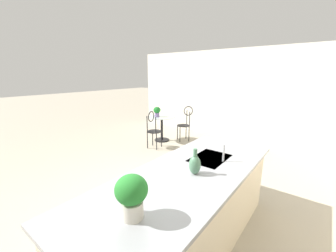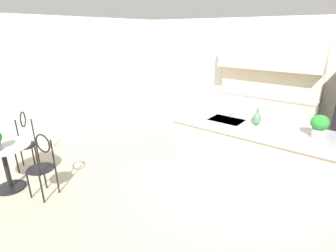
# 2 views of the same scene
# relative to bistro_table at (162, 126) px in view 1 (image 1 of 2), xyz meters

# --- Properties ---
(ground_plane) EXTENTS (40.00, 40.00, 0.00)m
(ground_plane) POSITION_rel_bistro_table_xyz_m (2.61, 1.89, -0.45)
(ground_plane) COLOR #B2A893
(wall_left_window) EXTENTS (0.12, 7.80, 2.70)m
(wall_left_window) POSITION_rel_bistro_table_xyz_m (-1.65, 1.89, 0.90)
(wall_left_window) COLOR silver
(wall_left_window) RESTS_ON ground
(kitchen_island) EXTENTS (2.80, 1.06, 0.92)m
(kitchen_island) POSITION_rel_bistro_table_xyz_m (2.90, 2.74, 0.02)
(kitchen_island) COLOR beige
(kitchen_island) RESTS_ON ground
(bistro_table) EXTENTS (0.80, 0.80, 0.74)m
(bistro_table) POSITION_rel_bistro_table_xyz_m (0.00, 0.00, 0.00)
(bistro_table) COLOR black
(bistro_table) RESTS_ON ground
(chair_near_window) EXTENTS (0.53, 0.53, 1.04)m
(chair_near_window) POSITION_rel_bistro_table_xyz_m (-0.46, 0.53, 0.13)
(chair_near_window) COLOR black
(chair_near_window) RESTS_ON ground
(chair_by_island) EXTENTS (0.51, 0.45, 1.04)m
(chair_by_island) POSITION_rel_bistro_table_xyz_m (0.67, 0.25, 0.13)
(chair_by_island) COLOR black
(chair_by_island) RESTS_ON ground
(sink_faucet) EXTENTS (0.02, 0.02, 0.22)m
(sink_faucet) POSITION_rel_bistro_table_xyz_m (2.36, 2.92, 0.58)
(sink_faucet) COLOR #B2B5BA
(sink_faucet) RESTS_ON kitchen_island
(potted_plant_on_table) EXTENTS (0.21, 0.21, 0.30)m
(potted_plant_on_table) POSITION_rel_bistro_table_xyz_m (0.10, -0.10, 0.46)
(potted_plant_on_table) COLOR #7A669E
(potted_plant_on_table) RESTS_ON bistro_table
(potted_plant_counter_far) EXTENTS (0.25, 0.25, 0.35)m
(potted_plant_counter_far) POSITION_rel_bistro_table_xyz_m (3.76, 2.80, 0.67)
(potted_plant_counter_far) COLOR beige
(potted_plant_counter_far) RESTS_ON kitchen_island
(vase_on_counter) EXTENTS (0.13, 0.13, 0.29)m
(vase_on_counter) POSITION_rel_bistro_table_xyz_m (2.86, 2.81, 0.58)
(vase_on_counter) COLOR #4C7A5B
(vase_on_counter) RESTS_ON kitchen_island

